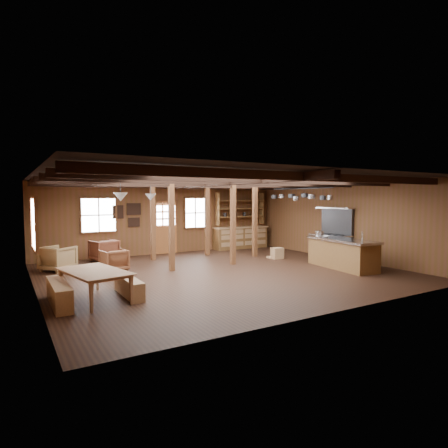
{
  "coord_description": "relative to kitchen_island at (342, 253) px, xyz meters",
  "views": [
    {
      "loc": [
        -5.59,
        -9.55,
        2.22
      ],
      "look_at": [
        0.71,
        1.1,
        1.36
      ],
      "focal_mm": 30.0,
      "sensor_mm": 36.0,
      "label": 1
    }
  ],
  "objects": [
    {
      "name": "commercial_range",
      "position": [
        1.05,
        1.44,
        0.14
      ],
      "size": [
        0.79,
        1.52,
        1.88
      ],
      "color": "#2F2F32",
      "rests_on": "floor"
    },
    {
      "name": "armchair_c",
      "position": [
        -7.8,
        4.12,
        -0.09
      ],
      "size": [
        1.17,
        1.16,
        0.77
      ],
      "primitive_type": "imported",
      "rotation": [
        0.0,
        0.0,
        2.21
      ],
      "color": "olive",
      "rests_on": "floor"
    },
    {
      "name": "kitchen_island",
      "position": [
        0.0,
        0.0,
        0.0
      ],
      "size": [
        1.17,
        2.59,
        1.2
      ],
      "rotation": [
        0.0,
        0.0,
        -0.12
      ],
      "color": "brown",
      "rests_on": "floor"
    },
    {
      "name": "timber_posts",
      "position": [
        -3.08,
        3.44,
        0.92
      ],
      "size": [
        3.95,
        2.35,
        2.8
      ],
      "color": "#472814",
      "rests_on": "floor"
    },
    {
      "name": "armchair_b",
      "position": [
        -6.18,
        5.16,
        -0.1
      ],
      "size": [
        0.99,
        1.01,
        0.76
      ],
      "primitive_type": "imported",
      "rotation": [
        0.0,
        0.0,
        3.38
      ],
      "color": "brown",
      "rests_on": "floor"
    },
    {
      "name": "back_counter",
      "position": [
        -0.2,
        5.56,
        0.12
      ],
      "size": [
        2.55,
        0.6,
        2.45
      ],
      "color": "brown",
      "rests_on": "floor"
    },
    {
      "name": "bowl",
      "position": [
        -0.28,
        0.48,
        0.5
      ],
      "size": [
        0.36,
        0.36,
        0.07
      ],
      "primitive_type": "imported",
      "rotation": [
        0.0,
        0.0,
        0.4
      ],
      "color": "silver",
      "rests_on": "kitchen_island"
    },
    {
      "name": "dining_table",
      "position": [
        -7.5,
        0.13,
        -0.15
      ],
      "size": [
        1.39,
        2.03,
        0.65
      ],
      "primitive_type": "imported",
      "rotation": [
        0.0,
        0.0,
        1.78
      ],
      "color": "#926542",
      "rests_on": "floor"
    },
    {
      "name": "bench_wall",
      "position": [
        -8.25,
        0.13,
        -0.24
      ],
      "size": [
        0.32,
        1.72,
        0.47
      ],
      "primitive_type": "cube",
      "color": "olive",
      "rests_on": "floor"
    },
    {
      "name": "back_door",
      "position": [
        -3.6,
        5.81,
        0.4
      ],
      "size": [
        1.02,
        0.08,
        2.15
      ],
      "color": "brown",
      "rests_on": "floor"
    },
    {
      "name": "window_back_right",
      "position": [
        -2.3,
        5.82,
        1.12
      ],
      "size": [
        1.02,
        0.06,
        1.32
      ],
      "color": "white",
      "rests_on": "wall_back"
    },
    {
      "name": "room",
      "position": [
        -3.6,
        1.36,
        0.92
      ],
      "size": [
        10.04,
        9.04,
        2.84
      ],
      "color": "black",
      "rests_on": "ground"
    },
    {
      "name": "armchair_a",
      "position": [
        -6.34,
        3.18,
        -0.15
      ],
      "size": [
        0.8,
        0.82,
        0.67
      ],
      "primitive_type": "imported",
      "rotation": [
        0.0,
        0.0,
        3.27
      ],
      "color": "brown",
      "rests_on": "floor"
    },
    {
      "name": "counter_pot",
      "position": [
        0.01,
        0.99,
        0.55
      ],
      "size": [
        0.3,
        0.3,
        0.18
      ],
      "primitive_type": "cylinder",
      "color": "#B8BBBF",
      "rests_on": "kitchen_island"
    },
    {
      "name": "window_back_left",
      "position": [
        -6.2,
        5.82,
        1.12
      ],
      "size": [
        1.32,
        0.06,
        1.32
      ],
      "color": "white",
      "rests_on": "wall_back"
    },
    {
      "name": "notice_boards",
      "position": [
        -5.1,
        5.81,
        1.16
      ],
      "size": [
        1.08,
        0.03,
        0.9
      ],
      "color": "white",
      "rests_on": "wall_back"
    },
    {
      "name": "pot_rack",
      "position": [
        -0.27,
        1.71,
        1.81
      ],
      "size": [
        0.42,
        3.0,
        0.43
      ],
      "color": "#2F2F32",
      "rests_on": "ceiling"
    },
    {
      "name": "step_stool",
      "position": [
        -0.6,
        2.49,
        -0.28
      ],
      "size": [
        0.47,
        0.35,
        0.4
      ],
      "primitive_type": "cube",
      "rotation": [
        0.0,
        0.0,
        -0.06
      ],
      "color": "olive",
      "rests_on": "floor"
    },
    {
      "name": "pendant_lamps",
      "position": [
        -5.85,
        2.36,
        1.77
      ],
      "size": [
        1.86,
        2.36,
        0.66
      ],
      "color": "#2F2F32",
      "rests_on": "ceiling"
    },
    {
      "name": "ceiling_joists",
      "position": [
        -3.6,
        1.53,
        2.2
      ],
      "size": [
        9.8,
        8.82,
        0.18
      ],
      "color": "black",
      "rests_on": "ceiling"
    },
    {
      "name": "bench_aisle",
      "position": [
        -6.78,
        0.13,
        -0.27
      ],
      "size": [
        0.28,
        1.5,
        0.41
      ],
      "primitive_type": "cube",
      "color": "olive",
      "rests_on": "floor"
    },
    {
      "name": "window_left",
      "position": [
        -8.56,
        1.86,
        1.12
      ],
      "size": [
        0.14,
        1.24,
        1.32
      ],
      "color": "white",
      "rests_on": "wall_back"
    }
  ]
}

